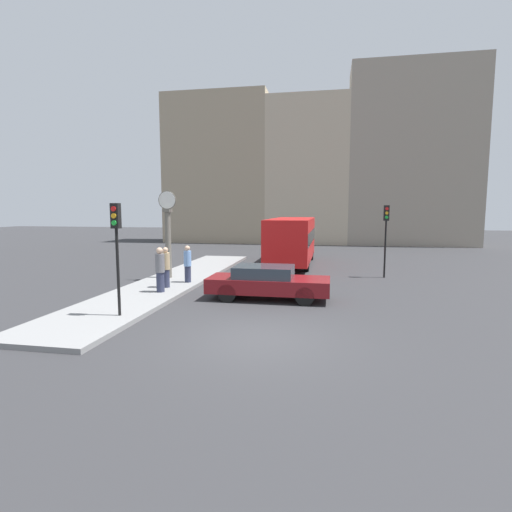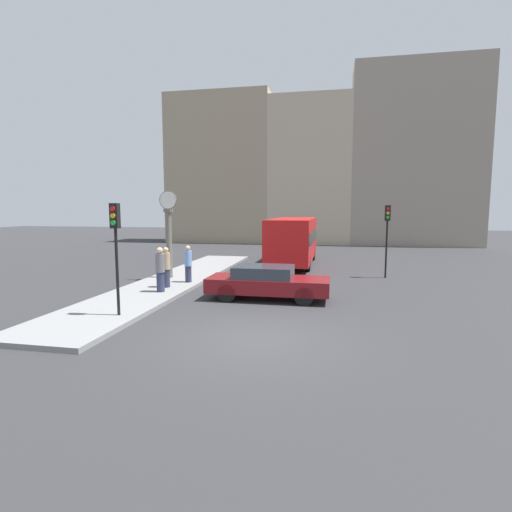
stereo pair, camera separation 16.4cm
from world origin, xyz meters
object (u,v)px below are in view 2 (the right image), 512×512
bus_distant (293,239)px  street_clock (169,233)px  pedestrian_tan_coat (166,267)px  pedestrian_blue_stripe (188,264)px  traffic_light_near (116,235)px  traffic_light_far (387,226)px  pedestrian_grey_jacket (160,269)px  sedan_car (267,282)px

bus_distant → street_clock: (-5.26, -6.65, 0.65)m
street_clock → pedestrian_tan_coat: size_ratio=2.44×
bus_distant → pedestrian_blue_stripe: (-3.93, -7.67, -0.64)m
bus_distant → traffic_light_near: traffic_light_near is taller
traffic_light_far → pedestrian_blue_stripe: traffic_light_far is taller
bus_distant → street_clock: 8.50m
bus_distant → pedestrian_grey_jacket: bus_distant is taller
sedan_car → bus_distant: bearing=90.2°
sedan_car → pedestrian_tan_coat: size_ratio=2.72×
bus_distant → traffic_light_far: (5.05, -3.84, 0.97)m
street_clock → pedestrian_blue_stripe: bearing=-37.3°
traffic_light_near → pedestrian_tan_coat: 4.78m
traffic_light_near → street_clock: bearing=100.3°
pedestrian_tan_coat → traffic_light_near: bearing=-85.1°
street_clock → pedestrian_tan_coat: bearing=-69.8°
bus_distant → traffic_light_near: size_ratio=2.36×
traffic_light_far → street_clock: street_clock is taller
traffic_light_near → traffic_light_far: size_ratio=0.96×
pedestrian_grey_jacket → pedestrian_blue_stripe: size_ratio=1.08×
street_clock → pedestrian_tan_coat: street_clock is taller
bus_distant → pedestrian_tan_coat: (-4.41, -8.96, -0.62)m
pedestrian_grey_jacket → street_clock: bearing=107.3°
sedan_car → bus_distant: 9.77m
sedan_car → traffic_light_far: size_ratio=1.27×
traffic_light_near → street_clock: 6.90m
pedestrian_tan_coat → pedestrian_blue_stripe: bearing=69.7°
bus_distant → traffic_light_far: size_ratio=2.26×
sedan_car → pedestrian_grey_jacket: 4.30m
pedestrian_blue_stripe → traffic_light_far: bearing=23.1°
traffic_light_near → pedestrian_tan_coat: bearing=94.9°
sedan_car → traffic_light_near: bearing=-137.5°
sedan_car → traffic_light_near: (-4.05, -3.71, 1.97)m
bus_distant → street_clock: bearing=-128.3°
pedestrian_grey_jacket → pedestrian_tan_coat: 0.93m
traffic_light_near → pedestrian_grey_jacket: (-0.23, 3.56, -1.59)m
bus_distant → pedestrian_grey_jacket: size_ratio=4.59×
street_clock → sedan_car: bearing=-30.1°
street_clock → pedestrian_grey_jacket: 3.59m
bus_distant → pedestrian_grey_jacket: bearing=-113.3°
sedan_car → pedestrian_tan_coat: 4.51m
pedestrian_grey_jacket → pedestrian_tan_coat: bearing=99.5°
sedan_car → pedestrian_blue_stripe: bearing=152.5°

